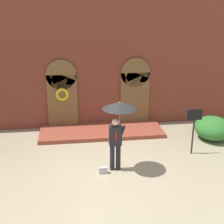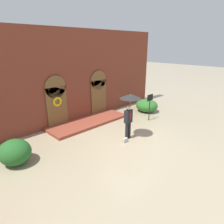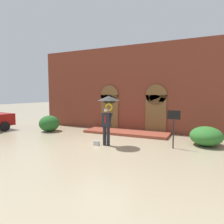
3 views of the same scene
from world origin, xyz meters
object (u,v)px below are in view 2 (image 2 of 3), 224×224
at_px(shrub_left, 15,152).
at_px(shrub_right, 147,105).
at_px(handbag, 125,140).
at_px(sign_post, 150,103).
at_px(person_with_umbrella, 130,103).

xyz_separation_m(shrub_left, shrub_right, (9.36, 0.28, -0.07)).
bearing_deg(handbag, sign_post, 12.78).
distance_m(shrub_left, shrub_right, 9.36).
bearing_deg(person_with_umbrella, sign_post, 15.52).
relative_size(handbag, sign_post, 0.16).
bearing_deg(shrub_left, person_with_umbrella, -18.27).
height_order(person_with_umbrella, shrub_right, person_with_umbrella).
relative_size(person_with_umbrella, shrub_left, 1.76).
bearing_deg(handbag, person_with_umbrella, 17.31).
xyz_separation_m(sign_post, shrub_left, (-8.01, 0.90, -0.64)).
relative_size(person_with_umbrella, sign_post, 1.37).
bearing_deg(sign_post, person_with_umbrella, -164.48).
bearing_deg(person_with_umbrella, shrub_left, 161.73).
relative_size(shrub_left, shrub_right, 0.83).
relative_size(handbag, shrub_right, 0.17).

